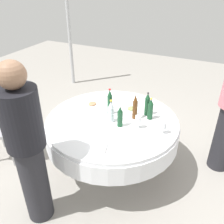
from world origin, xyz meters
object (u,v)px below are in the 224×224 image
Objects in this scene: bottle_dark_green_right at (110,102)px; plate_mid at (121,97)px; wine_glass_near at (164,126)px; person_rear at (27,147)px; bottle_clear_north at (111,112)px; bottle_dark_green_rear at (150,109)px; bottle_dark_green_outer at (147,105)px; dining_table at (112,129)px; bottle_dark_green_left at (120,117)px; plate_east at (92,105)px; chair_right at (7,125)px; wine_glass_left at (138,119)px; plate_west at (131,109)px; bottle_brown_near at (135,107)px.

bottle_dark_green_right is 1.54× the size of plate_mid.
wine_glass_near is 0.08× the size of person_rear.
bottle_dark_green_rear is at bearing 122.65° from bottle_clear_north.
plate_mid is at bearing -122.82° from bottle_dark_green_outer.
bottle_dark_green_right is at bearing -149.59° from bottle_clear_north.
dining_table is 6.06× the size of bottle_dark_green_left.
bottle_dark_green_rear is at bearing 90.64° from plate_east.
chair_right is at bearing -68.12° from bottle_dark_green_outer.
bottle_clear_north is 1.41m from chair_right.
plate_mid is (-0.30, -0.46, -0.13)m from bottle_dark_green_outer.
bottle_clear_north is at bearing 30.41° from bottle_dark_green_right.
wine_glass_left is at bearing 37.12° from plate_mid.
bottle_dark_green_left is at bearing 70.38° from bottle_clear_north.
plate_mid is 0.45m from plate_east.
person_rear reaches higher than wine_glass_near.
dining_table is 1.07m from person_rear.
bottle_dark_green_right reaches higher than bottle_dark_green_rear.
bottle_dark_green_outer is at bearing 96.66° from plate_east.
bottle_dark_green_right reaches higher than wine_glass_left.
chair_right is (0.39, -1.31, -0.08)m from dining_table.
dining_table is at bearing -90.00° from chair_right.
wine_glass_near reaches higher than plate_east.
bottle_clear_north is 1.15× the size of plate_west.
chair_right is at bearing -78.52° from bottle_dark_green_left.
wine_glass_left is at bearing 90.30° from bottle_clear_north.
bottle_brown_near is 0.36× the size of chair_right.
wine_glass_left is at bearing 82.36° from dining_table.
plate_west is at bearing -148.50° from wine_glass_left.
bottle_clear_north is at bearing -45.12° from bottle_dark_green_outer.
bottle_brown_near is 0.23m from plate_west.
bottle_dark_green_right is 2.31× the size of wine_glass_near.
bottle_dark_green_rear is 0.16× the size of person_rear.
chair_right is (0.95, -1.18, -0.23)m from plate_mid.
person_rear is at bearing -0.36° from plate_east.
bottle_dark_green_rear is 1.88× the size of wine_glass_near.
bottle_dark_green_left is (0.29, -0.25, -0.00)m from bottle_dark_green_rear.
bottle_brown_near is at bearing -67.33° from bottle_dark_green_rear.
plate_west is at bearing 156.23° from dining_table.
wine_glass_near reaches higher than plate_west.
plate_mid is (-0.59, -0.74, -0.09)m from wine_glass_near.
wine_glass_left is at bearing -13.43° from bottle_dark_green_rear.
bottle_dark_green_right is at bearing -67.31° from bottle_dark_green_outer.
bottle_dark_green_rear is 1.08× the size of plate_east.
wine_glass_near is at bearing 51.11° from plate_mid.
bottle_dark_green_rear is 0.48m from bottle_dark_green_right.
bottle_brown_near is 0.19× the size of person_rear.
wine_glass_left is at bearing -94.70° from chair_right.
bottle_dark_green_rear is 0.31× the size of chair_right.
bottle_brown_near is 0.21m from wine_glass_left.
person_rear is (0.91, -0.39, 0.02)m from bottle_clear_north.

